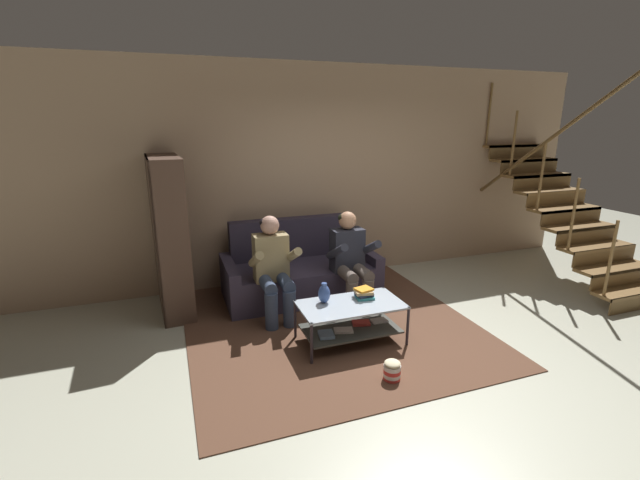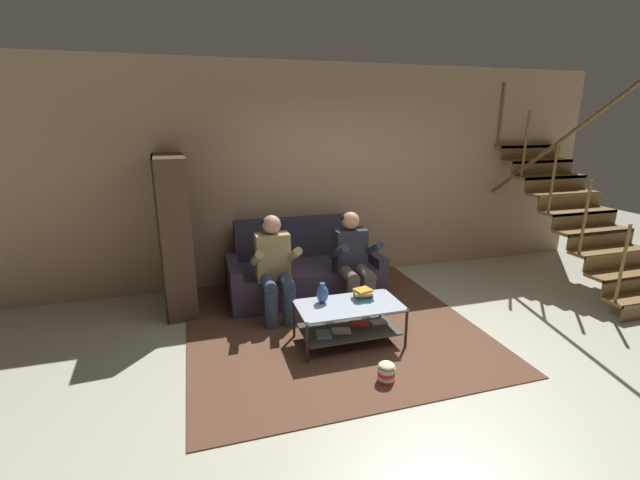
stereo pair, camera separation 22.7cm
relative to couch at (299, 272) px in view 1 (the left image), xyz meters
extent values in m
plane|color=#B9BBA5|center=(0.50, -1.83, -0.30)|extent=(16.80, 16.80, 0.00)
cube|color=tan|center=(0.50, 0.63, 1.15)|extent=(8.40, 0.12, 2.90)
cube|color=brown|center=(3.71, -1.70, -0.12)|extent=(1.08, 0.28, 0.04)
cube|color=brown|center=(3.71, -1.42, 0.08)|extent=(1.08, 0.28, 0.04)
cube|color=brown|center=(3.71, -1.55, 0.00)|extent=(1.08, 0.02, 0.20)
cube|color=brown|center=(3.71, -1.14, 0.28)|extent=(1.08, 0.28, 0.04)
cube|color=brown|center=(3.71, -1.27, 0.20)|extent=(1.08, 0.02, 0.20)
cube|color=brown|center=(3.71, -0.86, 0.48)|extent=(1.08, 0.28, 0.04)
cube|color=brown|center=(3.71, -0.99, 0.40)|extent=(1.08, 0.02, 0.20)
cube|color=brown|center=(3.71, -0.58, 0.69)|extent=(1.08, 0.28, 0.04)
cube|color=brown|center=(3.71, -0.71, 0.60)|extent=(1.08, 0.02, 0.20)
cube|color=brown|center=(3.71, -0.30, 0.89)|extent=(1.08, 0.28, 0.04)
cube|color=brown|center=(3.71, -0.43, 0.81)|extent=(1.08, 0.02, 0.20)
cube|color=brown|center=(3.71, -0.02, 1.09)|extent=(1.08, 0.28, 0.04)
cube|color=brown|center=(3.71, -0.15, 1.01)|extent=(1.08, 0.02, 0.20)
cube|color=brown|center=(3.71, 0.26, 1.29)|extent=(1.08, 0.28, 0.04)
cube|color=brown|center=(3.71, 0.13, 1.21)|extent=(1.08, 0.02, 0.20)
cube|color=brown|center=(3.71, 0.54, 1.49)|extent=(1.08, 0.28, 0.04)
cube|color=brown|center=(3.71, 0.41, 1.41)|extent=(1.08, 0.02, 0.20)
cylinder|color=brown|center=(3.21, -1.70, 0.35)|extent=(0.04, 0.04, 0.90)
cylinder|color=brown|center=(3.21, -1.14, 0.75)|extent=(0.04, 0.04, 0.90)
cylinder|color=brown|center=(3.21, -0.58, 1.16)|extent=(0.04, 0.04, 0.90)
cylinder|color=brown|center=(3.21, -0.02, 1.56)|extent=(0.04, 0.04, 0.90)
cylinder|color=brown|center=(3.21, 0.54, 1.96)|extent=(0.04, 0.04, 0.90)
cylinder|color=brown|center=(3.21, -0.58, 1.61)|extent=(0.05, 2.27, 1.64)
cube|color=#383144|center=(0.00, -0.06, -0.09)|extent=(1.64, 0.93, 0.42)
cube|color=#302A3A|center=(0.00, 0.31, 0.38)|extent=(1.64, 0.18, 0.52)
cube|color=#383144|center=(-0.89, -0.06, -0.03)|extent=(0.13, 0.93, 0.54)
cube|color=#383144|center=(0.89, -0.06, -0.03)|extent=(0.13, 0.93, 0.54)
cylinder|color=#333F58|center=(-0.57, -0.83, -0.09)|extent=(0.14, 0.14, 0.42)
cylinder|color=#333F58|center=(-0.37, -0.83, -0.09)|extent=(0.14, 0.14, 0.42)
cylinder|color=#333F58|center=(-0.57, -0.65, 0.16)|extent=(0.14, 0.42, 0.14)
cylinder|color=#333F58|center=(-0.37, -0.65, 0.16)|extent=(0.14, 0.42, 0.14)
cube|color=#928058|center=(-0.47, -0.45, 0.39)|extent=(0.38, 0.22, 0.54)
cylinder|color=#928058|center=(-0.67, -0.63, 0.44)|extent=(0.09, 0.49, 0.31)
cylinder|color=#928058|center=(-0.26, -0.63, 0.44)|extent=(0.09, 0.49, 0.31)
sphere|color=tan|center=(-0.47, -0.45, 0.76)|extent=(0.21, 0.21, 0.21)
ellipsoid|color=black|center=(-0.47, -0.43, 0.79)|extent=(0.21, 0.21, 0.13)
cylinder|color=brown|center=(0.37, -0.83, -0.09)|extent=(0.14, 0.14, 0.42)
cylinder|color=brown|center=(0.57, -0.83, -0.09)|extent=(0.14, 0.14, 0.42)
cylinder|color=brown|center=(0.37, -0.65, 0.16)|extent=(0.14, 0.42, 0.14)
cylinder|color=brown|center=(0.57, -0.65, 0.16)|extent=(0.14, 0.42, 0.14)
cube|color=#272832|center=(0.47, -0.45, 0.38)|extent=(0.38, 0.22, 0.52)
cylinder|color=#272832|center=(0.26, -0.63, 0.43)|extent=(0.09, 0.49, 0.31)
cylinder|color=#272832|center=(0.67, -0.63, 0.43)|extent=(0.09, 0.49, 0.31)
sphere|color=tan|center=(0.47, -0.45, 0.74)|extent=(0.21, 0.21, 0.21)
ellipsoid|color=black|center=(0.47, -0.43, 0.77)|extent=(0.21, 0.21, 0.13)
cube|color=#ABB9C7|center=(0.12, -1.36, 0.11)|extent=(1.03, 0.55, 0.02)
cube|color=#3E4039|center=(0.12, -1.36, -0.15)|extent=(0.95, 0.51, 0.02)
cylinder|color=#2D262E|center=(-0.38, -1.62, -0.09)|extent=(0.03, 0.03, 0.42)
cylinder|color=#2D262E|center=(0.62, -1.62, -0.09)|extent=(0.03, 0.03, 0.42)
cylinder|color=#2D262E|center=(-0.38, -1.10, -0.09)|extent=(0.03, 0.03, 0.42)
cylinder|color=#2D262E|center=(0.62, -1.10, -0.09)|extent=(0.03, 0.03, 0.42)
cube|color=#7894B1|center=(-0.17, -1.44, -0.13)|extent=(0.17, 0.18, 0.03)
cube|color=silver|center=(0.02, -1.41, -0.13)|extent=(0.21, 0.16, 0.02)
cube|color=#CF3C34|center=(0.26, -1.33, -0.13)|extent=(0.20, 0.15, 0.03)
cube|color=silver|center=(0.46, -1.34, -0.13)|extent=(0.17, 0.11, 0.02)
cube|color=brown|center=(0.06, -0.81, -0.29)|extent=(3.04, 3.30, 0.01)
cube|color=#77655D|center=(0.06, -0.81, -0.29)|extent=(1.67, 1.81, 0.00)
ellipsoid|color=#365091|center=(-0.12, -1.25, 0.22)|extent=(0.12, 0.12, 0.19)
cylinder|color=#365091|center=(-0.12, -1.25, 0.31)|extent=(0.05, 0.05, 0.04)
cube|color=teal|center=(0.31, -1.28, 0.14)|extent=(0.19, 0.17, 0.03)
cube|color=#1C2234|center=(0.30, -1.28, 0.16)|extent=(0.17, 0.15, 0.03)
cube|color=#9B7B4C|center=(0.30, -1.27, 0.19)|extent=(0.20, 0.20, 0.03)
cube|color=orange|center=(0.30, -1.27, 0.22)|extent=(0.19, 0.17, 0.02)
cube|color=#493327|center=(-1.49, -0.41, 0.60)|extent=(0.34, 0.04, 1.80)
cube|color=#493327|center=(-1.54, 0.53, 0.60)|extent=(0.34, 0.04, 1.80)
cube|color=#493327|center=(-1.68, 0.05, 0.60)|extent=(0.08, 0.96, 1.80)
cube|color=#493327|center=(-1.52, 0.06, -0.29)|extent=(0.40, 0.94, 0.02)
cube|color=#493327|center=(-1.52, 0.06, 0.06)|extent=(0.40, 0.94, 0.02)
cube|color=#493327|center=(-1.52, 0.06, 0.42)|extent=(0.40, 0.94, 0.02)
cube|color=#493327|center=(-1.52, 0.06, 0.78)|extent=(0.40, 0.94, 0.02)
cube|color=#493327|center=(-1.52, 0.06, 1.14)|extent=(0.40, 0.94, 0.02)
cube|color=#493327|center=(-1.52, 0.06, 1.50)|extent=(0.40, 0.94, 0.02)
cube|color=teal|center=(-1.45, -0.37, -0.15)|extent=(0.23, 0.06, 0.25)
cube|color=black|center=(-1.48, -0.32, -0.15)|extent=(0.29, 0.05, 0.24)
cube|color=#2B8B4A|center=(-1.49, -0.28, -0.15)|extent=(0.30, 0.06, 0.26)
cube|color=#C33932|center=(-1.49, -0.23, -0.14)|extent=(0.29, 0.05, 0.28)
cube|color=orange|center=(-1.49, -0.19, -0.18)|extent=(0.29, 0.05, 0.19)
cube|color=#292630|center=(-1.51, -0.15, -0.18)|extent=(0.31, 0.05, 0.20)
cylinder|color=red|center=(0.19, -2.10, -0.28)|extent=(0.15, 0.15, 0.04)
cylinder|color=white|center=(0.19, -2.10, -0.24)|extent=(0.15, 0.15, 0.04)
cylinder|color=red|center=(0.19, -2.10, -0.21)|extent=(0.15, 0.15, 0.04)
cylinder|color=white|center=(0.19, -2.10, -0.17)|extent=(0.15, 0.15, 0.04)
ellipsoid|color=beige|center=(0.19, -2.10, -0.14)|extent=(0.14, 0.14, 0.05)
camera|label=1|loc=(-1.49, -4.94, 1.89)|focal=24.00mm
camera|label=2|loc=(-1.28, -5.01, 1.89)|focal=24.00mm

